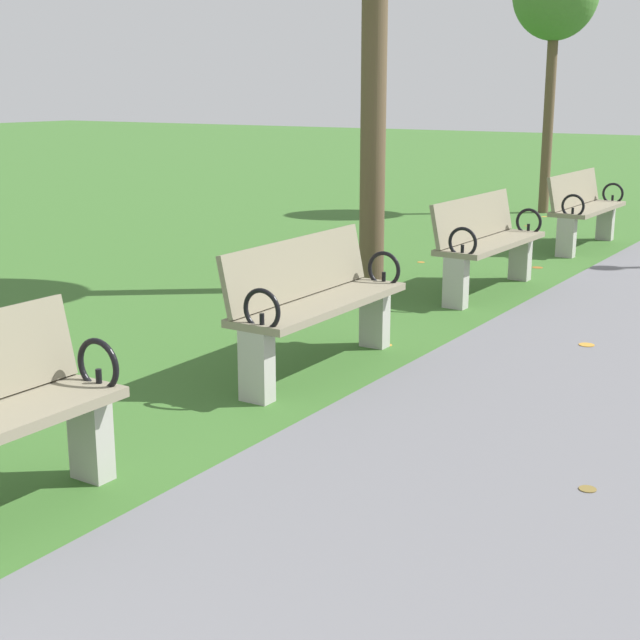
# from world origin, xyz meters

# --- Properties ---
(park_bench_3) EXTENTS (0.47, 1.60, 0.90)m
(park_bench_3) POSITION_xyz_m (-0.50, 5.75, 0.49)
(park_bench_3) COLOR gray
(park_bench_3) RESTS_ON ground
(park_bench_4) EXTENTS (0.51, 1.61, 0.90)m
(park_bench_4) POSITION_xyz_m (-0.50, 8.71, 0.49)
(park_bench_4) COLOR gray
(park_bench_4) RESTS_ON ground
(park_bench_5) EXTENTS (0.50, 1.61, 0.90)m
(park_bench_5) POSITION_xyz_m (-0.50, 11.71, 0.49)
(park_bench_5) COLOR gray
(park_bench_5) RESTS_ON ground
(scattered_leaves) EXTENTS (4.67, 16.61, 0.02)m
(scattered_leaves) POSITION_xyz_m (-0.20, 6.84, 0.01)
(scattered_leaves) COLOR brown
(scattered_leaves) RESTS_ON ground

